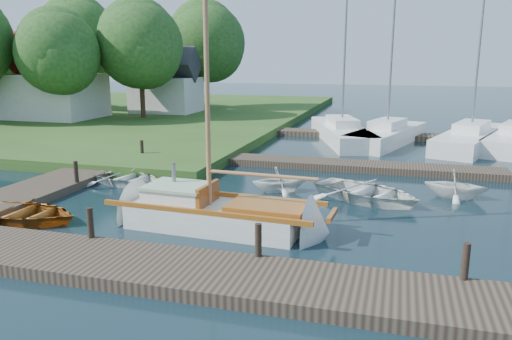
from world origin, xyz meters
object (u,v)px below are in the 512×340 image
(tender_b, at_px, (279,178))
(tender_c, at_px, (367,189))
(tender_a, at_px, (127,176))
(marina_boat_1, at_px, (342,132))
(marina_boat_2, at_px, (387,134))
(tree_2, at_px, (58,52))
(house_a, at_px, (55,84))
(tree_3, at_px, (140,44))
(tender_d, at_px, (456,182))
(dinghy, at_px, (23,210))
(house_c, at_px, (166,86))
(mooring_post_3, at_px, (466,261))
(marina_boat_3, at_px, (471,137))
(tree_7, at_px, (206,42))
(sailboat, at_px, (221,217))
(tree_4, at_px, (78,39))
(mooring_post_1, at_px, (90,223))
(mooring_post_2, at_px, (258,240))
(mooring_post_5, at_px, (142,149))
(mooring_post_4, at_px, (76,172))

(tender_b, distance_m, tender_c, 3.22)
(tender_a, bearing_deg, marina_boat_1, -15.15)
(marina_boat_2, distance_m, tree_2, 22.36)
(house_a, distance_m, tree_3, 6.95)
(tender_d, relative_size, marina_boat_1, 0.22)
(dinghy, relative_size, marina_boat_1, 0.37)
(tree_2, bearing_deg, house_c, 63.30)
(marina_boat_2, distance_m, house_a, 24.07)
(tender_c, bearing_deg, house_a, 87.33)
(mooring_post_3, distance_m, marina_boat_3, 19.20)
(marina_boat_1, height_order, tree_7, tree_7)
(sailboat, bearing_deg, tree_7, 115.25)
(tree_4, bearing_deg, mooring_post_1, -54.92)
(marina_boat_1, xyz_separation_m, tree_4, (-23.22, 7.81, 5.82))
(tree_3, bearing_deg, tender_b, -48.46)
(mooring_post_2, distance_m, tender_c, 6.88)
(marina_boat_2, height_order, tree_7, marina_boat_2)
(house_c, height_order, tree_7, tree_7)
(tender_d, distance_m, marina_boat_3, 11.39)
(marina_boat_3, bearing_deg, tender_c, 177.55)
(mooring_post_1, relative_size, house_c, 0.15)
(tender_c, xyz_separation_m, tree_7, (-15.56, 24.49, 5.80))
(sailboat, bearing_deg, tender_b, 84.37)
(tender_d, bearing_deg, house_a, 74.03)
(marina_boat_3, bearing_deg, mooring_post_3, -168.51)
(mooring_post_1, height_order, marina_boat_2, marina_boat_2)
(tree_3, bearing_deg, dinghy, -70.41)
(marina_boat_3, relative_size, house_c, 2.27)
(marina_boat_3, bearing_deg, house_a, 104.64)
(marina_boat_2, distance_m, tree_4, 27.73)
(dinghy, height_order, tree_7, tree_7)
(mooring_post_3, bearing_deg, tree_2, 141.56)
(tender_a, relative_size, tender_b, 1.64)
(tender_b, xyz_separation_m, tree_2, (-18.36, 12.21, 4.73))
(mooring_post_3, distance_m, mooring_post_5, 16.40)
(mooring_post_2, relative_size, tender_a, 0.25)
(mooring_post_2, height_order, tender_a, mooring_post_2)
(tender_c, height_order, tree_7, tree_7)
(tree_3, relative_size, tree_4, 0.90)
(tree_2, distance_m, tree_7, 13.45)
(mooring_post_3, bearing_deg, house_c, 126.53)
(tender_a, bearing_deg, mooring_post_4, 146.91)
(tender_a, bearing_deg, house_a, 57.19)
(mooring_post_5, bearing_deg, marina_boat_2, 39.34)
(tender_b, relative_size, tree_4, 0.21)
(dinghy, relative_size, house_a, 0.57)
(mooring_post_2, relative_size, tree_2, 0.10)
(mooring_post_5, relative_size, tender_b, 0.40)
(marina_boat_3, xyz_separation_m, house_a, (-28.36, 1.95, 2.39))
(tree_3, relative_size, tree_7, 0.93)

